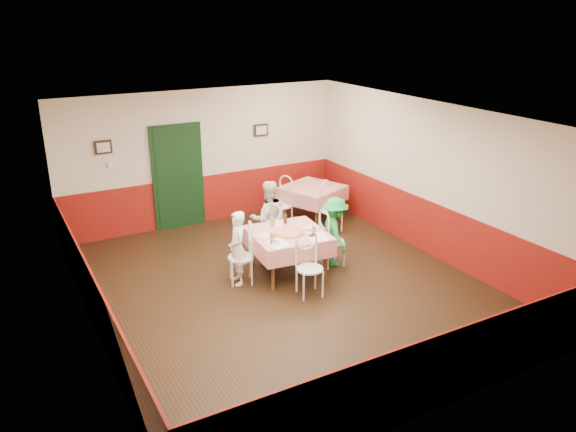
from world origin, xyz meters
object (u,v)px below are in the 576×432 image
chair_second_b (331,211)px  diner_left (237,248)px  wallet (312,235)px  chair_right (332,241)px  second_table (312,204)px  chair_left (241,257)px  chair_second_a (281,206)px  diner_far (268,218)px  glass_c (273,222)px  chair_near (310,269)px  glass_b (314,230)px  glass_a (272,237)px  diner_right (335,232)px  chair_far (269,232)px  main_table (288,253)px  beer_bottle (285,218)px  pizza (289,233)px

chair_second_b → diner_left: (-2.60, -1.19, 0.17)m
wallet → chair_right: bearing=29.5°
second_table → diner_left: bearing=-143.2°
chair_left → chair_second_b: (2.55, 1.20, 0.00)m
chair_second_a → diner_far: bearing=-60.4°
chair_second_a → glass_c: size_ratio=6.36×
chair_near → glass_b: bearing=64.0°
glass_c → glass_a: bearing=-118.0°
glass_c → diner_right: bearing=-25.6°
diner_left → chair_far: bearing=137.2°
chair_near → diner_right: diner_right is taller
chair_far → diner_left: size_ratio=0.72×
main_table → diner_left: diner_left is taller
chair_left → chair_near: size_ratio=1.00×
beer_bottle → chair_left: bearing=-163.8°
chair_second_b → glass_a: bearing=-167.4°
glass_c → diner_far: diner_far is taller
main_table → glass_b: size_ratio=9.40×
chair_left → beer_bottle: (0.99, 0.29, 0.42)m
chair_near → chair_second_a: 3.04m
pizza → diner_right: 0.92m
beer_bottle → glass_b: bearing=-73.2°
second_table → chair_left: bearing=-142.6°
glass_c → diner_left: bearing=-158.8°
glass_b → glass_c: 0.79m
chair_near → diner_left: bearing=141.4°
pizza → glass_a: size_ratio=3.36×
chair_far → beer_bottle: 0.64m
chair_right → diner_left: bearing=89.5°
chair_right → glass_a: size_ratio=6.23×
chair_left → chair_second_a: same height
chair_second_b → pizza: 2.19m
second_table → glass_c: 2.46m
chair_near → pizza: size_ratio=1.86×
glass_a → beer_bottle: (0.56, 0.59, 0.03)m
chair_right → chair_second_a: bearing=1.8°
glass_c → beer_bottle: bearing=-7.0°
chair_left → beer_bottle: beer_bottle is taller
chair_second_b → wallet: size_ratio=8.18×
diner_right → chair_near: bearing=142.0°
chair_far → glass_b: size_ratio=6.94×
main_table → chair_right: (0.85, -0.08, 0.08)m
wallet → diner_right: diner_right is taller
chair_far → beer_bottle: beer_bottle is taller
chair_left → diner_left: size_ratio=0.72×
beer_bottle → glass_c: bearing=173.0°
pizza → diner_far: 0.97m
second_table → chair_second_a: size_ratio=1.24×
main_table → pizza: pizza is taller
glass_a → wallet: glass_a is taller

